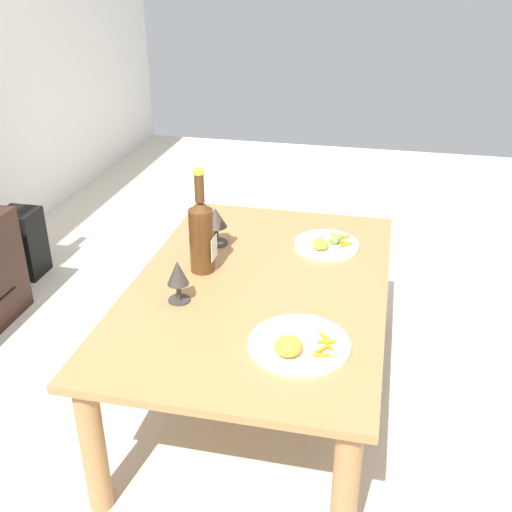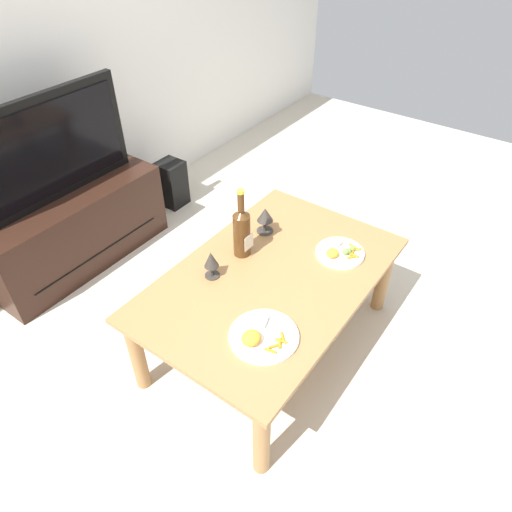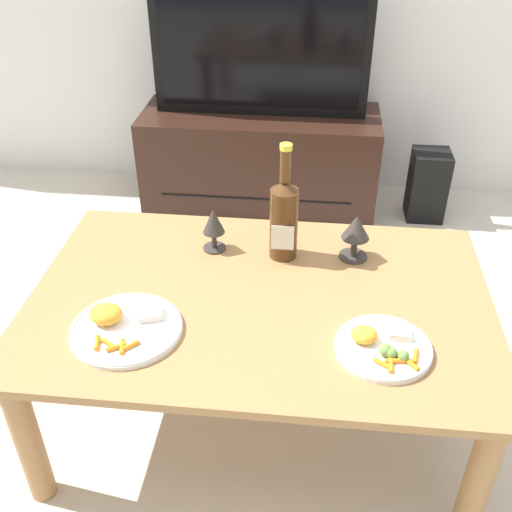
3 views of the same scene
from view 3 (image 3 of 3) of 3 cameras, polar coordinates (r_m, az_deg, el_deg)
The scene contains 10 objects.
ground_plane at distance 1.98m, azimuth 0.32°, elevation -14.72°, with size 6.40×6.40×0.00m, color beige.
dining_table at distance 1.70m, azimuth 0.37°, elevation -5.75°, with size 1.28×0.83×0.48m.
tv_stand at distance 2.96m, azimuth 0.38°, elevation 9.11°, with size 1.12×0.44×0.48m.
tv_screen at distance 2.78m, azimuth 0.42°, elevation 19.05°, with size 0.97×0.05×0.58m.
floor_speaker at distance 3.00m, azimuth 16.07°, elevation 6.53°, with size 0.17×0.17×0.34m, color black.
wine_bottle at distance 1.75m, azimuth 2.69°, elevation 3.90°, with size 0.08×0.09×0.36m.
goblet_left at distance 1.81m, azimuth -4.09°, elevation 3.13°, with size 0.07×0.07×0.14m.
goblet_right at distance 1.78m, azimuth 9.52°, elevation 2.45°, with size 0.09×0.09×0.14m.
dinner_plate_left at distance 1.57m, azimuth -12.48°, elevation -6.59°, with size 0.29×0.29×0.06m.
dinner_plate_right at distance 1.51m, azimuth 12.02°, elevation -8.45°, with size 0.24×0.24×0.05m.
Camera 3 is at (0.13, -1.30, 1.50)m, focal length 41.86 mm.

